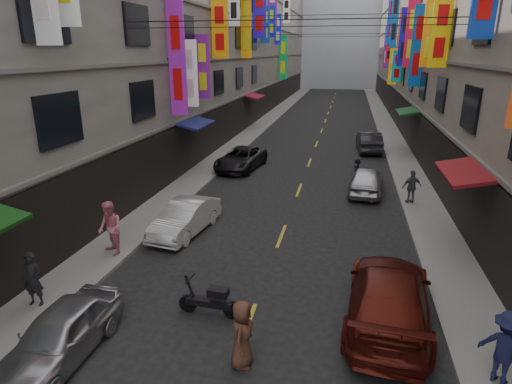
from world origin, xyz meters
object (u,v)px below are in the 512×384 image
at_px(pedestrian_lfar, 110,228).
at_px(pedestrian_crossing, 242,334).
at_px(scooter_crossing, 211,301).
at_px(scooter_far_right, 357,167).
at_px(car_right_mid, 366,180).
at_px(car_left_near, 60,334).
at_px(pedestrian_rnear, 506,348).
at_px(car_right_near, 389,297).
at_px(pedestrian_rfar, 412,187).
at_px(car_left_far, 241,159).
at_px(car_right_far, 369,142).
at_px(pedestrian_lnear, 33,279).
at_px(car_left_mid, 185,218).

relative_size(pedestrian_lfar, pedestrian_crossing, 1.17).
relative_size(scooter_crossing, scooter_far_right, 1.00).
bearing_deg(car_right_mid, scooter_crossing, 74.64).
xyz_separation_m(car_left_near, pedestrian_rnear, (9.83, 1.16, 0.34)).
bearing_deg(scooter_crossing, car_left_near, 132.07).
bearing_deg(pedestrian_crossing, car_right_near, -53.93).
relative_size(car_right_near, pedestrian_crossing, 3.16).
distance_m(car_right_near, pedestrian_lfar, 9.40).
bearing_deg(car_right_mid, pedestrian_rfar, 149.48).
height_order(car_left_near, pedestrian_lfar, pedestrian_lfar).
xyz_separation_m(car_left_near, car_left_far, (0.00, 17.53, 0.02)).
bearing_deg(car_right_far, pedestrian_rfar, 93.74).
relative_size(car_right_far, pedestrian_lnear, 2.76).
xyz_separation_m(car_left_far, car_right_far, (7.88, 6.64, 0.07)).
relative_size(car_left_far, pedestrian_rfar, 2.97).
bearing_deg(pedestrian_lfar, car_left_near, -34.70).
bearing_deg(pedestrian_rnear, scooter_crossing, 27.75).
xyz_separation_m(car_left_far, pedestrian_crossing, (4.22, -16.89, 0.17)).
relative_size(car_left_near, car_left_mid, 0.94).
bearing_deg(pedestrian_rfar, car_right_mid, -56.40).
distance_m(car_left_mid, car_left_far, 9.99).
distance_m(car_left_near, car_left_far, 17.53).
distance_m(car_left_mid, pedestrian_lfar, 3.11).
bearing_deg(car_left_near, pedestrian_lnear, 140.73).
bearing_deg(pedestrian_rnear, car_right_far, -47.52).
distance_m(car_left_near, pedestrian_lfar, 5.27).
bearing_deg(pedestrian_rnear, car_left_far, -21.37).
bearing_deg(pedestrian_lnear, pedestrian_rnear, -8.46).
distance_m(scooter_crossing, car_left_far, 15.44).
bearing_deg(scooter_far_right, car_left_far, -0.42).
relative_size(scooter_crossing, car_right_near, 0.35).
relative_size(pedestrian_lfar, pedestrian_rnear, 1.13).
height_order(car_left_mid, pedestrian_rfar, pedestrian_rfar).
relative_size(car_left_far, pedestrian_lfar, 2.43).
bearing_deg(pedestrian_rfar, car_right_far, -102.97).
height_order(car_left_far, pedestrian_crossing, pedestrian_crossing).
relative_size(scooter_far_right, car_left_mid, 0.46).
bearing_deg(car_right_mid, pedestrian_lnear, 58.52).
bearing_deg(car_left_far, car_right_far, 47.37).
bearing_deg(pedestrian_rfar, scooter_crossing, 37.61).
bearing_deg(car_right_mid, car_left_near, 67.86).
bearing_deg(pedestrian_crossing, pedestrian_lfar, 53.39).
height_order(car_left_mid, car_left_far, car_left_far).
bearing_deg(pedestrian_rnear, pedestrian_crossing, 42.94).
height_order(scooter_crossing, car_right_mid, car_right_mid).
relative_size(scooter_far_right, pedestrian_lnear, 1.14).
relative_size(car_right_near, pedestrian_lnear, 3.29).
xyz_separation_m(scooter_far_right, pedestrian_lfar, (-8.57, -12.76, 0.64)).
height_order(pedestrian_rfar, pedestrian_crossing, pedestrian_rfar).
height_order(car_right_near, car_right_far, car_right_near).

